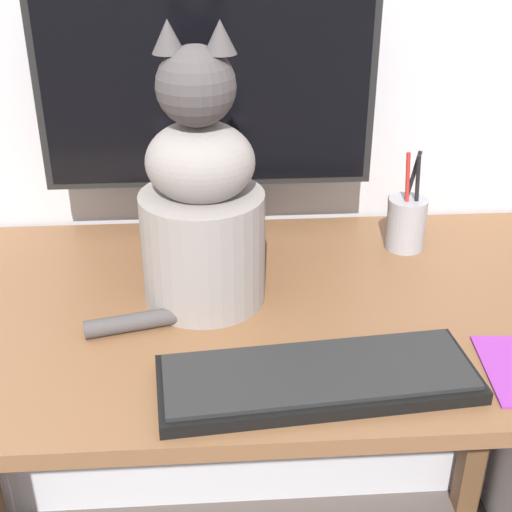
{
  "coord_description": "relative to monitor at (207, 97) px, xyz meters",
  "views": [
    {
      "loc": [
        -0.03,
        -0.92,
        1.33
      ],
      "look_at": [
        0.03,
        -0.09,
        0.88
      ],
      "focal_mm": 50.0,
      "sensor_mm": 36.0,
      "label": 1
    }
  ],
  "objects": [
    {
      "name": "cat",
      "position": [
        -0.01,
        -0.18,
        -0.11
      ],
      "size": [
        0.28,
        0.21,
        0.42
      ],
      "rotation": [
        0.0,
        0.0,
        -0.11
      ],
      "color": "gray",
      "rests_on": "desk"
    },
    {
      "name": "keyboard",
      "position": [
        0.13,
        -0.41,
        -0.25
      ],
      "size": [
        0.42,
        0.18,
        0.02
      ],
      "rotation": [
        0.0,
        0.0,
        0.09
      ],
      "color": "black",
      "rests_on": "desk"
    },
    {
      "name": "desk",
      "position": [
        0.03,
        -0.21,
        -0.39
      ],
      "size": [
        1.18,
        0.61,
        0.75
      ],
      "color": "brown",
      "rests_on": "ground_plane"
    },
    {
      "name": "pen_cup",
      "position": [
        0.34,
        -0.03,
        -0.22
      ],
      "size": [
        0.07,
        0.07,
        0.18
      ],
      "color": "#99999E",
      "rests_on": "desk"
    },
    {
      "name": "monitor",
      "position": [
        0.0,
        0.0,
        0.0
      ],
      "size": [
        0.54,
        0.17,
        0.46
      ],
      "color": "black",
      "rests_on": "desk"
    }
  ]
}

